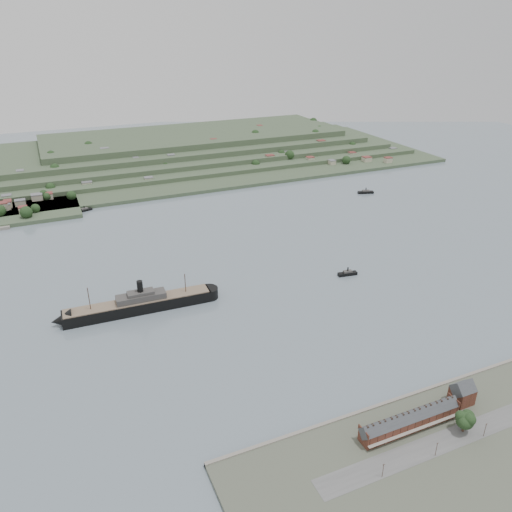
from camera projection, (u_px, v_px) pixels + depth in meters
name	position (u px, v px, depth m)	size (l,w,h in m)	color
ground	(278.00, 281.00, 391.17)	(1400.00, 1400.00, 0.00)	slate
near_shore	(451.00, 450.00, 236.18)	(220.00, 80.00, 2.60)	#4C5142
terrace_row	(410.00, 420.00, 245.56)	(55.60, 9.80, 11.07)	#4C281B
gabled_building	(462.00, 393.00, 261.89)	(10.40, 10.18, 14.09)	#4C281B
far_peninsula	(177.00, 152.00, 721.50)	(760.00, 309.00, 30.00)	#384F34
steamship	(135.00, 305.00, 347.87)	(115.89, 17.78, 27.79)	black
tugboat	(348.00, 273.00, 399.07)	(16.14, 6.40, 7.06)	black
ferry_west	(85.00, 210.00, 532.91)	(16.44, 8.70, 5.94)	black
ferry_east	(366.00, 192.00, 587.49)	(19.08, 10.36, 6.90)	black
fig_tree	(466.00, 420.00, 242.36)	(10.82, 9.37, 12.07)	#3D291C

